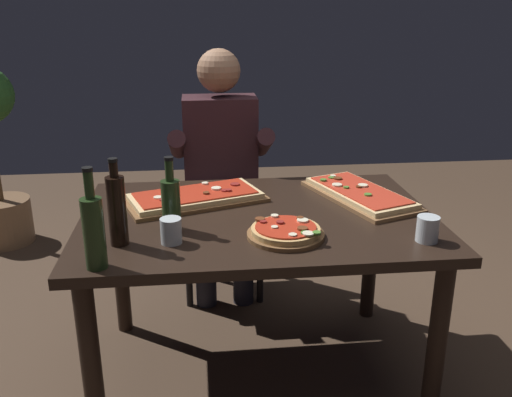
# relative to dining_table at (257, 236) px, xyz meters

# --- Properties ---
(ground_plane) EXTENTS (6.40, 6.40, 0.00)m
(ground_plane) POSITION_rel_dining_table_xyz_m (0.00, 0.00, -0.64)
(ground_plane) COLOR #4C3828
(dining_table) EXTENTS (1.40, 0.96, 0.74)m
(dining_table) POSITION_rel_dining_table_xyz_m (0.00, 0.00, 0.00)
(dining_table) COLOR black
(dining_table) RESTS_ON ground_plane
(pizza_rectangular_front) EXTENTS (0.64, 0.45, 0.05)m
(pizza_rectangular_front) POSITION_rel_dining_table_xyz_m (-0.25, 0.18, 0.12)
(pizza_rectangular_front) COLOR brown
(pizza_rectangular_front) RESTS_ON dining_table
(pizza_rectangular_left) EXTENTS (0.44, 0.61, 0.05)m
(pizza_rectangular_left) POSITION_rel_dining_table_xyz_m (0.46, 0.15, 0.12)
(pizza_rectangular_left) COLOR brown
(pizza_rectangular_left) RESTS_ON dining_table
(pizza_round_far) EXTENTS (0.28, 0.28, 0.05)m
(pizza_round_far) POSITION_rel_dining_table_xyz_m (0.08, -0.24, 0.12)
(pizza_round_far) COLOR brown
(pizza_round_far) RESTS_ON dining_table
(wine_bottle_dark) EXTENTS (0.07, 0.07, 0.28)m
(wine_bottle_dark) POSITION_rel_dining_table_xyz_m (-0.33, -0.12, 0.20)
(wine_bottle_dark) COLOR #233819
(wine_bottle_dark) RESTS_ON dining_table
(oil_bottle_amber) EXTENTS (0.07, 0.07, 0.33)m
(oil_bottle_amber) POSITION_rel_dining_table_xyz_m (-0.56, -0.41, 0.22)
(oil_bottle_amber) COLOR #233819
(oil_bottle_amber) RESTS_ON dining_table
(vinegar_bottle_green) EXTENTS (0.06, 0.06, 0.31)m
(vinegar_bottle_green) POSITION_rel_dining_table_xyz_m (-0.51, -0.23, 0.23)
(vinegar_bottle_green) COLOR black
(vinegar_bottle_green) RESTS_ON dining_table
(tumbler_near_camera) EXTENTS (0.08, 0.08, 0.09)m
(tumbler_near_camera) POSITION_rel_dining_table_xyz_m (-0.33, -0.24, 0.14)
(tumbler_near_camera) COLOR silver
(tumbler_near_camera) RESTS_ON dining_table
(tumbler_far_side) EXTENTS (0.08, 0.08, 0.09)m
(tumbler_far_side) POSITION_rel_dining_table_xyz_m (0.57, -0.33, 0.14)
(tumbler_far_side) COLOR silver
(tumbler_far_side) RESTS_ON dining_table
(diner_chair) EXTENTS (0.44, 0.44, 0.87)m
(diner_chair) POSITION_rel_dining_table_xyz_m (-0.11, 0.86, -0.16)
(diner_chair) COLOR black
(diner_chair) RESTS_ON ground_plane
(seated_diner) EXTENTS (0.53, 0.41, 1.33)m
(seated_diner) POSITION_rel_dining_table_xyz_m (-0.11, 0.74, 0.10)
(seated_diner) COLOR #23232D
(seated_diner) RESTS_ON ground_plane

